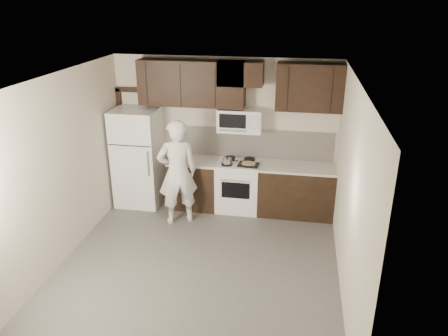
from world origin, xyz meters
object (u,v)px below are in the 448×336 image
(refrigerator, at_px, (138,157))
(stove, at_px, (238,185))
(microwave, at_px, (240,120))
(person, at_px, (177,172))

(refrigerator, bearing_deg, stove, 1.51)
(stove, xyz_separation_m, microwave, (-0.00, 0.12, 1.19))
(refrigerator, bearing_deg, microwave, 5.15)
(microwave, xyz_separation_m, refrigerator, (-1.85, -0.17, -0.75))
(microwave, distance_m, refrigerator, 2.00)
(person, bearing_deg, microwave, -166.85)
(refrigerator, relative_size, person, 0.98)
(microwave, xyz_separation_m, person, (-0.94, -0.77, -0.74))
(stove, distance_m, microwave, 1.20)
(stove, bearing_deg, refrigerator, -178.49)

